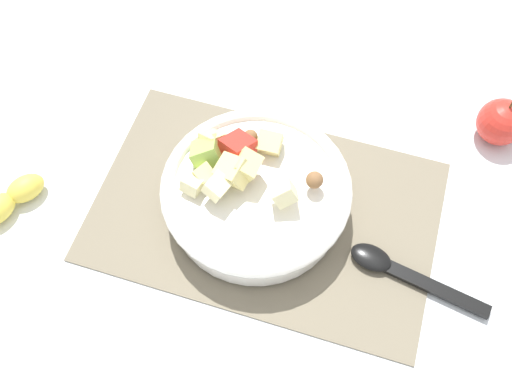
% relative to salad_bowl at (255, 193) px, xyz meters
% --- Properties ---
extents(ground_plane, '(2.40, 2.40, 0.00)m').
position_rel_salad_bowl_xyz_m(ground_plane, '(0.02, -0.00, -0.04)').
color(ground_plane, silver).
extents(placemat, '(0.47, 0.31, 0.01)m').
position_rel_salad_bowl_xyz_m(placemat, '(0.02, -0.00, -0.04)').
color(placemat, '#756B56').
rests_on(placemat, ground_plane).
extents(salad_bowl, '(0.26, 0.26, 0.11)m').
position_rel_salad_bowl_xyz_m(salad_bowl, '(0.00, 0.00, 0.00)').
color(salad_bowl, white).
rests_on(salad_bowl, placemat).
extents(serving_spoon, '(0.19, 0.06, 0.01)m').
position_rel_salad_bowl_xyz_m(serving_spoon, '(0.21, -0.04, -0.03)').
color(serving_spoon, black).
rests_on(serving_spoon, placemat).
extents(whole_apple, '(0.07, 0.07, 0.08)m').
position_rel_salad_bowl_xyz_m(whole_apple, '(0.31, 0.23, -0.01)').
color(whole_apple, red).
rests_on(whole_apple, ground_plane).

